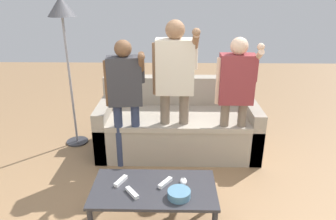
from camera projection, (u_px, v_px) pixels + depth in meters
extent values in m
plane|color=#93704C|center=(169.00, 218.00, 2.77)|extent=(12.00, 12.00, 0.00)
cube|color=#9E9384|center=(178.00, 133.00, 3.88)|extent=(1.91, 0.87, 0.43)
cube|color=#AA9F8F|center=(178.00, 117.00, 3.73)|extent=(1.63, 0.75, 0.06)
cube|color=#9E9384|center=(178.00, 92.00, 4.04)|extent=(1.91, 0.18, 0.42)
cube|color=#9E9384|center=(107.00, 125.00, 3.86)|extent=(0.14, 0.87, 0.62)
cube|color=#9E9384|center=(249.00, 127.00, 3.83)|extent=(0.14, 0.87, 0.62)
cube|color=#2D2D33|center=(154.00, 189.00, 2.51)|extent=(1.00, 0.53, 0.03)
cylinder|color=#2D2D33|center=(104.00, 192.00, 2.81)|extent=(0.04, 0.04, 0.39)
cylinder|color=#2D2D33|center=(208.00, 193.00, 2.79)|extent=(0.04, 0.04, 0.39)
cylinder|color=teal|center=(179.00, 194.00, 2.38)|extent=(0.18, 0.18, 0.06)
ellipsoid|color=white|center=(183.00, 181.00, 2.54)|extent=(0.06, 0.09, 0.05)
cylinder|color=#4C4C51|center=(183.00, 178.00, 2.54)|extent=(0.02, 0.02, 0.01)
cylinder|color=#2D2D33|center=(78.00, 141.00, 4.11)|extent=(0.28, 0.28, 0.02)
cylinder|color=gray|center=(70.00, 83.00, 3.81)|extent=(0.03, 0.03, 1.58)
cone|color=#4C4C51|center=(61.00, 6.00, 3.48)|extent=(0.32, 0.32, 0.22)
cylinder|color=#2D3856|center=(119.00, 136.00, 3.46)|extent=(0.09, 0.09, 0.75)
cylinder|color=#2D3856|center=(136.00, 135.00, 3.48)|extent=(0.09, 0.09, 0.75)
cube|color=#38383D|center=(125.00, 81.00, 3.23)|extent=(0.38, 0.23, 0.51)
sphere|color=brown|center=(123.00, 49.00, 3.11)|extent=(0.18, 0.18, 0.18)
cylinder|color=brown|center=(108.00, 84.00, 3.22)|extent=(0.07, 0.07, 0.49)
cylinder|color=#38383D|center=(141.00, 71.00, 3.21)|extent=(0.07, 0.07, 0.24)
cylinder|color=brown|center=(141.00, 62.00, 3.08)|extent=(0.08, 0.20, 0.23)
sphere|color=brown|center=(141.00, 57.00, 2.96)|extent=(0.07, 0.07, 0.07)
cylinder|color=#756656|center=(165.00, 128.00, 3.53)|extent=(0.11, 0.11, 0.85)
cylinder|color=#756656|center=(184.00, 128.00, 3.53)|extent=(0.11, 0.11, 0.85)
cube|color=beige|center=(175.00, 67.00, 3.26)|extent=(0.40, 0.21, 0.58)
sphere|color=#936B4C|center=(175.00, 30.00, 3.12)|extent=(0.20, 0.20, 0.20)
cylinder|color=#936B4C|center=(156.00, 69.00, 3.27)|extent=(0.07, 0.07, 0.55)
cylinder|color=beige|center=(194.00, 56.00, 3.22)|extent=(0.07, 0.07, 0.27)
cylinder|color=#936B4C|center=(195.00, 42.00, 3.08)|extent=(0.07, 0.26, 0.22)
sphere|color=#936B4C|center=(196.00, 32.00, 2.96)|extent=(0.08, 0.08, 0.08)
cylinder|color=#756656|center=(223.00, 134.00, 3.48)|extent=(0.10, 0.10, 0.76)
cylinder|color=#756656|center=(240.00, 134.00, 3.47)|extent=(0.10, 0.10, 0.76)
cube|color=brown|center=(237.00, 79.00, 3.24)|extent=(0.36, 0.19, 0.52)
sphere|color=beige|center=(239.00, 46.00, 3.11)|extent=(0.18, 0.18, 0.18)
cylinder|color=beige|center=(219.00, 81.00, 3.25)|extent=(0.07, 0.07, 0.49)
cylinder|color=brown|center=(255.00, 70.00, 3.20)|extent=(0.07, 0.07, 0.25)
cylinder|color=beige|center=(258.00, 56.00, 3.08)|extent=(0.06, 0.24, 0.18)
sphere|color=beige|center=(261.00, 47.00, 2.98)|extent=(0.07, 0.07, 0.07)
cube|color=white|center=(132.00, 193.00, 2.42)|extent=(0.12, 0.15, 0.03)
cylinder|color=silver|center=(130.00, 189.00, 2.43)|extent=(0.01, 0.01, 0.00)
cube|color=silver|center=(135.00, 194.00, 2.37)|extent=(0.02, 0.02, 0.00)
cube|color=white|center=(121.00, 181.00, 2.56)|extent=(0.10, 0.15, 0.03)
cylinder|color=silver|center=(123.00, 178.00, 2.58)|extent=(0.01, 0.01, 0.00)
cube|color=silver|center=(117.00, 182.00, 2.52)|extent=(0.02, 0.02, 0.00)
cube|color=white|center=(165.00, 183.00, 2.54)|extent=(0.12, 0.15, 0.03)
cylinder|color=silver|center=(167.00, 179.00, 2.55)|extent=(0.01, 0.01, 0.00)
cube|color=silver|center=(162.00, 184.00, 2.50)|extent=(0.02, 0.02, 0.00)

